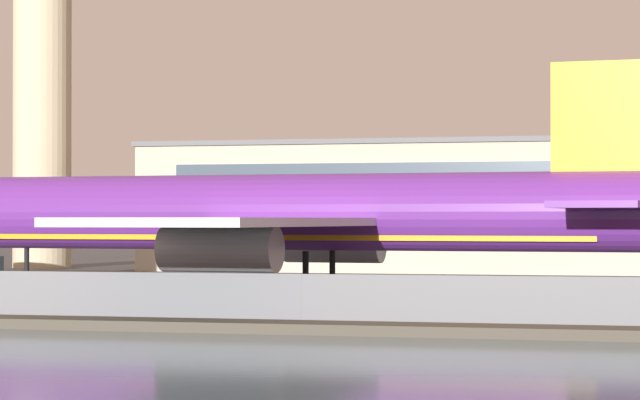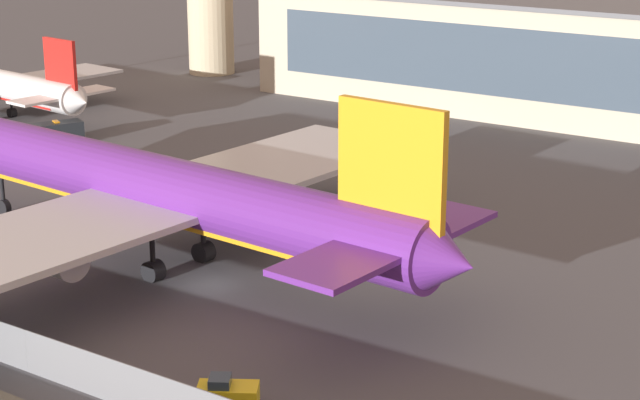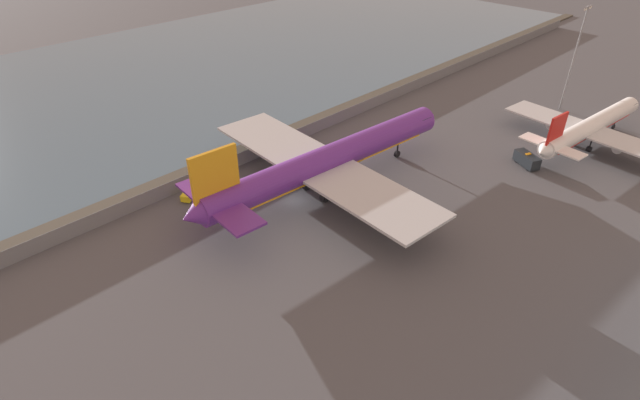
% 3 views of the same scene
% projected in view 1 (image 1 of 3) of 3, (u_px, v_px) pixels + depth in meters
% --- Properties ---
extents(ground_plane, '(500.00, 500.00, 0.00)m').
position_uv_depth(ground_plane, '(374.00, 308.00, 90.69)').
color(ground_plane, '#4C4C51').
extents(shoreline_seawall, '(320.00, 3.00, 0.50)m').
position_uv_depth(shoreline_seawall, '(275.00, 327.00, 70.89)').
color(shoreline_seawall, '#474238').
rests_on(shoreline_seawall, ground).
extents(perimeter_fence, '(280.00, 0.10, 2.58)m').
position_uv_depth(perimeter_fence, '(301.00, 300.00, 75.25)').
color(perimeter_fence, slate).
rests_on(perimeter_fence, ground).
extents(cargo_jet_purple, '(54.37, 47.31, 14.51)m').
position_uv_depth(cargo_jet_purple, '(281.00, 215.00, 93.44)').
color(cargo_jet_purple, '#602889').
rests_on(cargo_jet_purple, ground).
extents(baggage_tug, '(3.56, 3.03, 1.80)m').
position_uv_depth(baggage_tug, '(550.00, 310.00, 75.01)').
color(baggage_tug, yellow).
rests_on(baggage_tug, ground).
extents(control_tower, '(12.56, 12.56, 45.74)m').
position_uv_depth(control_tower, '(42.00, 27.00, 164.15)').
color(control_tower, '#C6B793').
rests_on(control_tower, ground).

